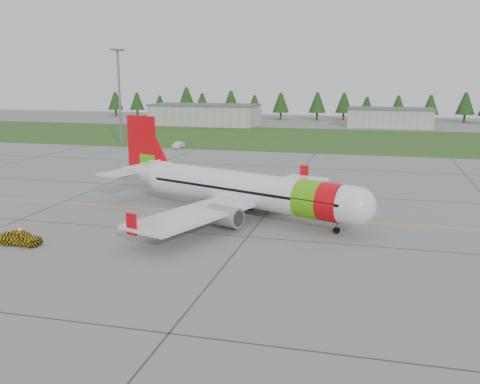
# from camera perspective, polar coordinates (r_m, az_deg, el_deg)

# --- Properties ---
(ground) EXTENTS (320.00, 320.00, 0.00)m
(ground) POSITION_cam_1_polar(r_m,az_deg,el_deg) (54.02, -9.59, -3.99)
(ground) COLOR gray
(ground) RESTS_ON ground
(aircraft) EXTENTS (32.37, 30.75, 10.24)m
(aircraft) POSITION_cam_1_polar(r_m,az_deg,el_deg) (57.82, 0.07, 0.29)
(aircraft) COLOR silver
(aircraft) RESTS_ON ground
(follow_me_car) EXTENTS (1.39, 1.63, 3.99)m
(follow_me_car) POSITION_cam_1_polar(r_m,az_deg,el_deg) (52.04, -22.50, -3.13)
(follow_me_car) COLOR yellow
(follow_me_car) RESTS_ON ground
(service_van) EXTENTS (1.44, 1.36, 4.11)m
(service_van) POSITION_cam_1_polar(r_m,az_deg,el_deg) (113.21, -6.60, 5.69)
(service_van) COLOR silver
(service_van) RESTS_ON ground
(grass_strip) EXTENTS (320.00, 50.00, 0.03)m
(grass_strip) POSITION_cam_1_polar(r_m,az_deg,el_deg) (131.90, 4.94, 5.77)
(grass_strip) COLOR #30561E
(grass_strip) RESTS_ON ground
(taxi_guideline) EXTENTS (120.00, 0.25, 0.02)m
(taxi_guideline) POSITION_cam_1_polar(r_m,az_deg,el_deg) (61.15, -6.58, -1.96)
(taxi_guideline) COLOR gold
(taxi_guideline) RESTS_ON ground
(hangar_west) EXTENTS (32.00, 14.00, 6.00)m
(hangar_west) POSITION_cam_1_polar(r_m,az_deg,el_deg) (165.90, -3.78, 8.17)
(hangar_west) COLOR #A8A8A3
(hangar_west) RESTS_ON ground
(hangar_east) EXTENTS (24.00, 12.00, 5.20)m
(hangar_east) POSITION_cam_1_polar(r_m,az_deg,el_deg) (165.80, 15.69, 7.60)
(hangar_east) COLOR #A8A8A3
(hangar_east) RESTS_ON ground
(floodlight_mast) EXTENTS (0.50, 0.50, 20.00)m
(floodlight_mast) POSITION_cam_1_polar(r_m,az_deg,el_deg) (118.14, -12.71, 9.62)
(floodlight_mast) COLOR slate
(floodlight_mast) RESTS_ON ground
(treeline) EXTENTS (160.00, 8.00, 10.00)m
(treeline) POSITION_cam_1_polar(r_m,az_deg,el_deg) (186.79, 7.84, 9.16)
(treeline) COLOR #1C3F14
(treeline) RESTS_ON ground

